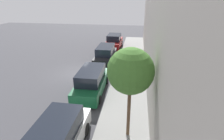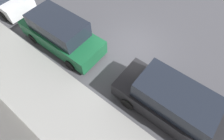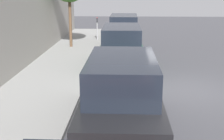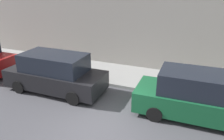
{
  "view_description": "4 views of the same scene",
  "coord_description": "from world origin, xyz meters",
  "px_view_note": "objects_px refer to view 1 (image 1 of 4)",
  "views": [
    {
      "loc": [
        5.54,
        -14.88,
        7.01
      ],
      "look_at": [
        3.48,
        -1.07,
        1.0
      ],
      "focal_mm": 28.0,
      "sensor_mm": 36.0,
      "label": 1
    },
    {
      "loc": [
        5.85,
        3.13,
        7.67
      ],
      "look_at": [
        2.39,
        0.39,
        1.0
      ],
      "focal_mm": 28.0,
      "sensor_mm": 36.0,
      "label": 2
    },
    {
      "loc": [
        2.02,
        10.81,
        3.57
      ],
      "look_at": [
        2.45,
        1.08,
        1.0
      ],
      "focal_mm": 50.0,
      "sensor_mm": 36.0,
      "label": 3
    },
    {
      "loc": [
        -5.98,
        -2.93,
        4.99
      ],
      "look_at": [
        3.35,
        0.81,
        1.0
      ],
      "focal_mm": 35.0,
      "sensor_mm": 36.0,
      "label": 4
    }
  ],
  "objects_px": {
    "street_tree": "(131,71)",
    "parked_minivan_second": "(91,81)",
    "parked_minivan_third": "(106,55)",
    "parked_suv_fourth": "(114,42)"
  },
  "relations": [
    {
      "from": "street_tree",
      "to": "parked_minivan_second",
      "type": "bearing_deg",
      "value": 125.7
    },
    {
      "from": "parked_minivan_third",
      "to": "street_tree",
      "type": "xyz_separation_m",
      "value": [
        3.2,
        -10.9,
        2.91
      ]
    },
    {
      "from": "parked_minivan_third",
      "to": "street_tree",
      "type": "height_order",
      "value": "street_tree"
    },
    {
      "from": "parked_minivan_second",
      "to": "parked_minivan_third",
      "type": "relative_size",
      "value": 1.0
    },
    {
      "from": "parked_minivan_second",
      "to": "parked_minivan_third",
      "type": "distance_m",
      "value": 6.6
    },
    {
      "from": "parked_minivan_third",
      "to": "parked_suv_fourth",
      "type": "bearing_deg",
      "value": 88.34
    },
    {
      "from": "street_tree",
      "to": "parked_minivan_third",
      "type": "bearing_deg",
      "value": 106.38
    },
    {
      "from": "parked_minivan_third",
      "to": "parked_suv_fourth",
      "type": "xyz_separation_m",
      "value": [
        0.17,
        5.78,
        0.01
      ]
    },
    {
      "from": "street_tree",
      "to": "parked_suv_fourth",
      "type": "bearing_deg",
      "value": 100.32
    },
    {
      "from": "parked_minivan_third",
      "to": "street_tree",
      "type": "distance_m",
      "value": 11.73
    }
  ]
}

